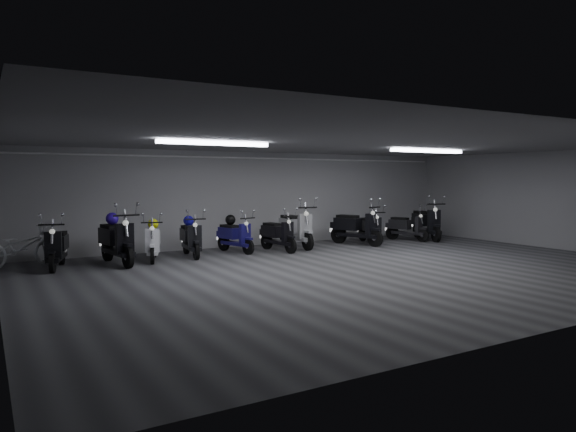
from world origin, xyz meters
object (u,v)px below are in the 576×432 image
bicycle (20,243)px  scooter_0 (57,240)px  scooter_9 (407,222)px  scooter_10 (427,217)px  scooter_4 (236,231)px  helmet_0 (189,221)px  scooter_2 (153,236)px  helmet_2 (230,220)px  scooter_6 (296,222)px  scooter_1 (117,233)px  scooter_3 (191,233)px  scooter_5 (278,229)px  helmet_1 (112,219)px  helmet_3 (153,224)px  scooter_7 (357,221)px  scooter_8 (370,223)px

bicycle → scooter_0: bearing=-141.3°
scooter_9 → scooter_10: scooter_10 is taller
scooter_4 → helmet_0: size_ratio=5.89×
scooter_2 → scooter_10: 8.98m
scooter_4 → scooter_10: scooter_10 is taller
scooter_0 → helmet_2: scooter_0 is taller
scooter_6 → scooter_9: 4.03m
scooter_1 → helmet_0: size_ratio=7.28×
scooter_3 → helmet_2: scooter_3 is taller
scooter_1 → scooter_5: bearing=-7.2°
helmet_1 → helmet_3: (1.00, 0.09, -0.18)m
scooter_7 → scooter_10: bearing=-21.6°
scooter_6 → helmet_2: scooter_6 is taller
bicycle → helmet_1: size_ratio=6.09×
scooter_1 → scooter_7: scooter_1 is taller
scooter_10 → helmet_1: size_ratio=6.90×
scooter_9 → helmet_2: bearing=155.2°
helmet_1 → helmet_2: size_ratio=1.03×
scooter_9 → helmet_1: helmet_1 is taller
scooter_1 → scooter_9: bearing=-7.1°
helmet_0 → helmet_2: helmet_0 is taller
scooter_8 → bicycle: size_ratio=0.92×
scooter_2 → scooter_4: bearing=24.9°
scooter_1 → scooter_5: scooter_1 is taller
scooter_0 → scooter_5: 5.63m
helmet_0 → helmet_2: bearing=5.4°
scooter_7 → scooter_9: scooter_7 is taller
bicycle → scooter_6: bearing=-106.3°
scooter_9 → scooter_10: size_ratio=0.80×
scooter_0 → scooter_3: bearing=18.9°
scooter_3 → helmet_3: size_ratio=6.46×
helmet_2 → scooter_7: bearing=-8.5°
scooter_7 → helmet_3: scooter_7 is taller
bicycle → helmet_0: bicycle is taller
scooter_7 → scooter_1: bearing=161.2°
scooter_6 → helmet_3: (-4.19, -0.07, 0.14)m
scooter_3 → scooter_7: size_ratio=0.87×
scooter_3 → bicycle: bearing=-178.3°
scooter_10 → helmet_3: 8.91m
scooter_1 → scooter_4: 3.26m
scooter_0 → helmet_3: 2.27m
bicycle → helmet_0: size_ratio=6.50×
scooter_3 → scooter_2: bearing=-165.3°
scooter_9 → scooter_6: bearing=155.7°
scooter_0 → scooter_8: (9.06, 0.16, -0.03)m
scooter_7 → scooter_10: size_ratio=0.97×
scooter_3 → scooter_8: (5.86, -0.01, -0.02)m
helmet_0 → scooter_0: bearing=-172.9°
scooter_9 → bicycle: bearing=157.5°
scooter_1 → helmet_1: size_ratio=6.82×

